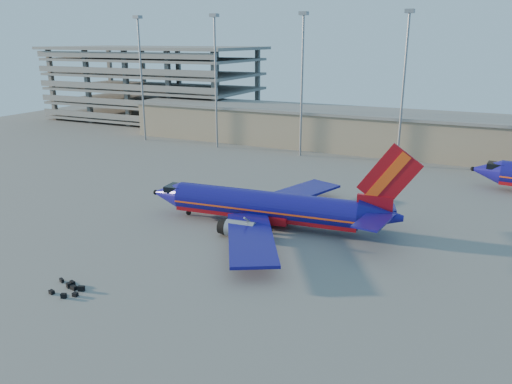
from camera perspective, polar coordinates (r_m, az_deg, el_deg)
ground at (r=63.73m, az=-5.18°, el=-4.64°), size 220.00×220.00×0.00m
terminal_building at (r=112.45m, az=14.50°, el=6.71°), size 122.00×16.00×8.50m
parking_garage at (r=155.79m, az=-11.52°, el=12.41°), size 62.00×32.00×21.40m
light_mast_row at (r=100.35m, az=10.83°, el=13.39°), size 101.60×1.60×28.65m
aircraft_main at (r=64.91m, az=1.68°, el=-1.73°), size 35.81×34.34×12.12m
luggage_pile at (r=52.81m, az=-20.53°, el=-10.26°), size 4.00×2.85×0.52m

